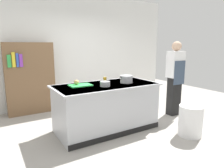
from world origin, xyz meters
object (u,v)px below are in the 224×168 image
onion (76,82)px  juice_cup (105,80)px  mixing_bowl (105,84)px  person_chef (175,77)px  bookshelf (30,78)px  stock_pot (126,79)px  trash_bin (190,121)px

onion → juice_cup: (0.64, 0.06, -0.02)m
mixing_bowl → person_chef: size_ratio=0.11×
onion → mixing_bowl: (0.42, -0.33, -0.02)m
juice_cup → bookshelf: 1.95m
stock_pot → juice_cup: 0.44m
onion → trash_bin: bearing=-35.8°
juice_cup → trash_bin: juice_cup is taller
stock_pot → person_chef: size_ratio=0.18×
juice_cup → mixing_bowl: bearing=-119.1°
stock_pot → bookshelf: (-1.49, 1.85, -0.12)m
mixing_bowl → bookshelf: 2.17m
onion → trash_bin: (1.70, -1.23, -0.68)m
trash_bin → bookshelf: size_ratio=0.33×
mixing_bowl → person_chef: 1.91m
juice_cup → bookshelf: size_ratio=0.06×
stock_pot → onion: bearing=166.4°
juice_cup → bookshelf: bearing=126.9°
person_chef → onion: bearing=81.0°
stock_pot → bookshelf: bookshelf is taller
onion → stock_pot: bearing=-13.6°
stock_pot → juice_cup: bearing=137.4°
juice_cup → trash_bin: bearing=-50.6°
stock_pot → person_chef: person_chef is taller
mixing_bowl → stock_pot: bearing=10.1°
bookshelf → mixing_bowl: bearing=-64.0°
onion → bookshelf: size_ratio=0.05×
stock_pot → bookshelf: 2.38m
stock_pot → mixing_bowl: 0.55m
trash_bin → bookshelf: 3.66m
juice_cup → trash_bin: 1.80m
stock_pot → person_chef: bearing=-1.1°
stock_pot → trash_bin: 1.42m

